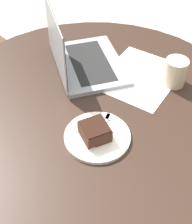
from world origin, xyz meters
name	(u,v)px	position (x,y,z in m)	size (l,w,h in m)	color
ground_plane	(95,207)	(0.00, 0.00, 0.00)	(12.00, 12.00, 0.00)	#B7AD9E
dining_table	(95,133)	(0.00, 0.00, 0.58)	(1.16, 1.16, 0.73)	black
paper_document	(140,76)	(0.22, -0.07, 0.73)	(0.33, 0.28, 0.00)	white
plate	(97,137)	(-0.13, -0.08, 0.74)	(0.21, 0.21, 0.01)	silver
cake_slice	(95,131)	(-0.14, -0.08, 0.77)	(0.12, 0.12, 0.05)	#472619
fork	(102,128)	(-0.09, -0.08, 0.75)	(0.17, 0.05, 0.00)	silver
coffee_glass	(175,72)	(0.25, -0.20, 0.78)	(0.08, 0.08, 0.10)	#C6AD89
laptop	(81,58)	(0.17, 0.15, 0.77)	(0.42, 0.43, 0.25)	gray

